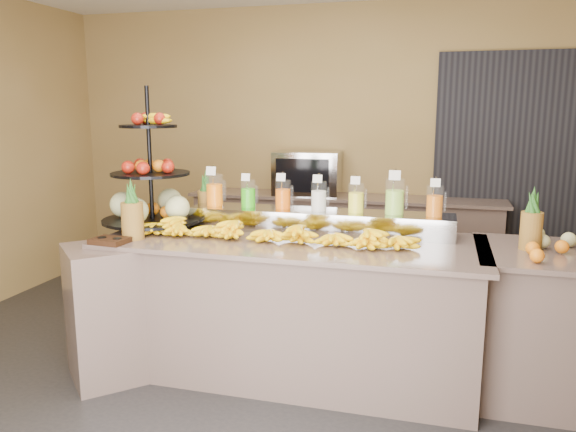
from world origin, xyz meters
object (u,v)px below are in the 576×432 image
at_px(oven_warmer, 308,173).
at_px(banana_heap, 269,230).
at_px(fruit_stand, 158,193).
at_px(pitcher_tray, 319,221).
at_px(right_fruit_pile, 560,244).
at_px(condiment_caddy, 110,241).

bearing_deg(oven_warmer, banana_heap, -87.04).
xyz_separation_m(fruit_stand, oven_warmer, (0.66, 1.85, -0.04)).
relative_size(pitcher_tray, oven_warmer, 2.87).
xyz_separation_m(pitcher_tray, right_fruit_pile, (1.50, -0.30, -0.00)).
height_order(pitcher_tray, fruit_stand, fruit_stand).
distance_m(condiment_caddy, oven_warmer, 2.49).
bearing_deg(right_fruit_pile, pitcher_tray, 168.78).
distance_m(pitcher_tray, condiment_caddy, 1.40).
relative_size(banana_heap, fruit_stand, 1.91).
height_order(right_fruit_pile, oven_warmer, oven_warmer).
bearing_deg(banana_heap, pitcher_tray, 52.10).
xyz_separation_m(pitcher_tray, fruit_stand, (-1.14, -0.18, 0.18)).
bearing_deg(condiment_caddy, banana_heap, 21.08).
relative_size(condiment_caddy, right_fruit_pile, 0.51).
distance_m(banana_heap, fruit_stand, 0.91).
bearing_deg(condiment_caddy, right_fruit_pile, 8.49).
height_order(fruit_stand, condiment_caddy, fruit_stand).
distance_m(pitcher_tray, oven_warmer, 1.74).
bearing_deg(banana_heap, right_fruit_pile, 1.22).
xyz_separation_m(condiment_caddy, right_fruit_pile, (2.71, 0.41, 0.06)).
bearing_deg(right_fruit_pile, oven_warmer, 135.16).
bearing_deg(banana_heap, condiment_caddy, -158.92).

